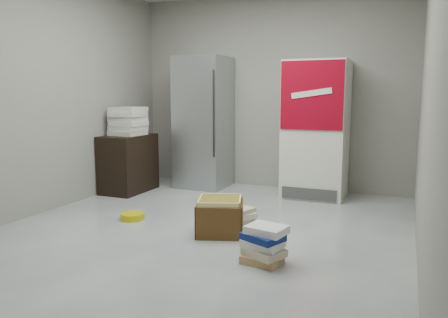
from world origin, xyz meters
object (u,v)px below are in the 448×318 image
coke_cooler (316,129)px  phonebook_stack_main (264,244)px  cardboard_box (220,219)px  steel_fridge (204,123)px  wood_shelf (129,163)px

coke_cooler → phonebook_stack_main: (0.09, -2.53, -0.75)m
cardboard_box → phonebook_stack_main: bearing=-60.1°
coke_cooler → phonebook_stack_main: bearing=-88.0°
steel_fridge → phonebook_stack_main: (1.74, -2.53, -0.79)m
cardboard_box → steel_fridge: bearing=100.6°
steel_fridge → cardboard_box: bearing=-60.7°
wood_shelf → cardboard_box: bearing=-32.8°
steel_fridge → coke_cooler: size_ratio=1.06×
phonebook_stack_main → coke_cooler: bearing=108.3°
wood_shelf → cardboard_box: size_ratio=1.42×
wood_shelf → cardboard_box: wood_shelf is taller
coke_cooler → steel_fridge: bearing=179.8°
wood_shelf → steel_fridge: bearing=41.3°
phonebook_stack_main → wood_shelf: bearing=161.2°
wood_shelf → phonebook_stack_main: size_ratio=2.05×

